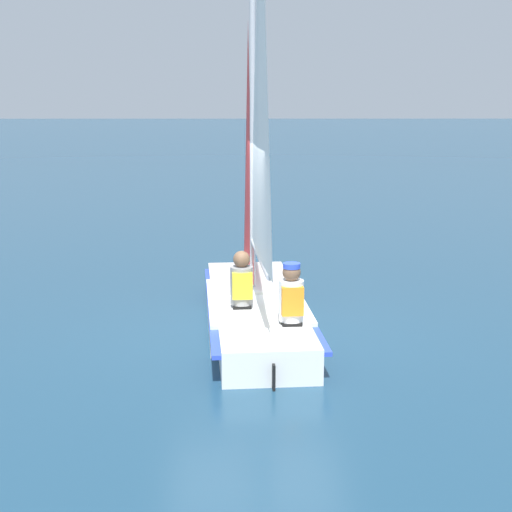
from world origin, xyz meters
TOP-DOWN VIEW (x-y plane):
  - ground_plane at (0.00, 0.00)m, footprint 260.00×260.00m
  - sailboat_main at (-0.03, -0.00)m, footprint 4.38×1.64m
  - sailor_helm at (-0.38, 0.19)m, footprint 0.36×0.32m
  - sailor_crew at (-1.12, -0.41)m, footprint 0.36×0.32m

SIDE VIEW (x-z plane):
  - ground_plane at x=0.00m, z-range 0.00..0.00m
  - sailor_helm at x=-0.38m, z-range 0.04..1.20m
  - sailor_crew at x=-1.12m, z-range 0.05..1.21m
  - sailboat_main at x=-0.03m, z-range -2.08..4.05m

